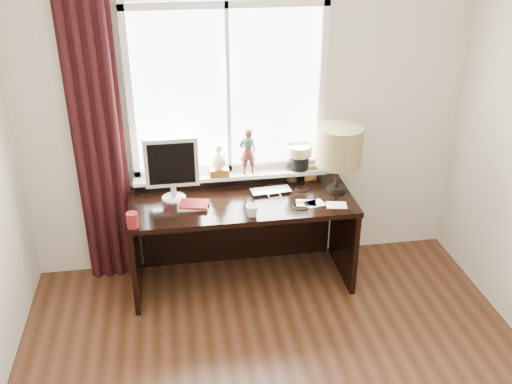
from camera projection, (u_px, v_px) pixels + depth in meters
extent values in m
cube|color=beige|center=(247.00, 114.00, 4.41)|extent=(3.50, 0.00, 2.60)
imported|color=silver|center=(271.00, 191.00, 4.42)|extent=(0.33, 0.23, 0.02)
imported|color=white|center=(252.00, 210.00, 4.07)|extent=(0.13, 0.12, 0.09)
cylinder|color=maroon|center=(132.00, 220.00, 3.93)|extent=(0.08, 0.08, 0.11)
cube|color=white|center=(228.00, 90.00, 4.29)|extent=(1.40, 0.02, 1.30)
cube|color=silver|center=(230.00, 167.00, 4.55)|extent=(1.50, 0.05, 0.05)
cube|color=silver|center=(226.00, 4.00, 3.98)|extent=(1.50, 0.05, 0.05)
cube|color=silver|center=(130.00, 96.00, 4.17)|extent=(0.05, 0.05, 1.40)
cube|color=silver|center=(322.00, 87.00, 4.37)|extent=(0.05, 0.05, 1.40)
cube|color=silver|center=(228.00, 91.00, 4.27)|extent=(0.03, 0.05, 1.30)
cube|color=silver|center=(231.00, 174.00, 4.52)|extent=(1.52, 0.18, 0.03)
cylinder|color=#5A080F|center=(168.00, 162.00, 4.39)|extent=(0.14, 0.14, 0.25)
cube|color=gold|center=(219.00, 171.00, 4.46)|extent=(0.15, 0.12, 0.06)
sphere|color=beige|center=(219.00, 160.00, 4.42)|extent=(0.13, 0.13, 0.13)
sphere|color=beige|center=(218.00, 148.00, 4.38)|extent=(0.07, 0.07, 0.07)
imported|color=brown|center=(248.00, 151.00, 4.43)|extent=(0.15, 0.11, 0.38)
cylinder|color=#1E4C51|center=(248.00, 142.00, 4.38)|extent=(0.09, 0.09, 0.05)
cylinder|color=black|center=(299.00, 162.00, 4.56)|extent=(0.16, 0.16, 0.12)
cylinder|color=#8C6B4C|center=(299.00, 150.00, 4.51)|extent=(0.20, 0.20, 0.08)
cube|color=black|center=(100.00, 147.00, 4.26)|extent=(0.38, 0.05, 2.25)
cylinder|color=black|center=(80.00, 153.00, 4.22)|extent=(0.06, 0.06, 2.20)
cylinder|color=black|center=(93.00, 153.00, 4.24)|extent=(0.06, 0.06, 2.20)
cylinder|color=black|center=(105.00, 152.00, 4.25)|extent=(0.06, 0.06, 2.20)
cylinder|color=black|center=(118.00, 151.00, 4.26)|extent=(0.06, 0.06, 2.20)
cube|color=black|center=(242.00, 202.00, 4.33)|extent=(1.70, 0.70, 0.04)
cube|color=black|center=(136.00, 253.00, 4.38)|extent=(0.04, 0.64, 0.71)
cube|color=black|center=(344.00, 235.00, 4.61)|extent=(0.04, 0.64, 0.71)
cube|color=black|center=(237.00, 223.00, 4.79)|extent=(1.60, 0.03, 0.71)
cylinder|color=beige|center=(174.00, 198.00, 4.33)|extent=(0.18, 0.18, 0.01)
cylinder|color=beige|center=(173.00, 191.00, 4.30)|extent=(0.04, 0.04, 0.10)
cube|color=beige|center=(171.00, 163.00, 4.20)|extent=(0.40, 0.04, 0.38)
cube|color=black|center=(171.00, 164.00, 4.17)|extent=(0.34, 0.01, 0.32)
cube|color=beige|center=(193.00, 205.00, 4.22)|extent=(0.23, 0.17, 0.02)
cube|color=maroon|center=(194.00, 204.00, 4.20)|extent=(0.24, 0.19, 0.01)
cylinder|color=black|center=(292.00, 173.00, 4.60)|extent=(0.09, 0.09, 0.12)
cylinder|color=black|center=(290.00, 167.00, 4.58)|extent=(0.01, 0.01, 0.22)
cylinder|color=black|center=(294.00, 170.00, 4.58)|extent=(0.01, 0.01, 0.19)
cylinder|color=black|center=(292.00, 165.00, 4.58)|extent=(0.01, 0.01, 0.25)
cylinder|color=black|center=(294.00, 170.00, 4.60)|extent=(0.01, 0.01, 0.17)
cube|color=gold|center=(311.00, 173.00, 4.59)|extent=(0.10, 0.02, 0.13)
cube|color=#996633|center=(311.00, 174.00, 4.58)|extent=(0.08, 0.01, 0.10)
cylinder|color=black|center=(336.00, 188.00, 4.46)|extent=(0.14, 0.14, 0.03)
cylinder|color=black|center=(337.00, 174.00, 4.40)|extent=(0.03, 0.03, 0.22)
cylinder|color=tan|center=(339.00, 146.00, 4.30)|extent=(0.35, 0.35, 0.30)
cube|color=white|center=(336.00, 205.00, 4.24)|extent=(0.17, 0.14, 0.00)
cube|color=white|center=(306.00, 203.00, 4.27)|extent=(0.17, 0.14, 0.00)
cube|color=white|center=(314.00, 203.00, 4.26)|extent=(0.17, 0.14, 0.00)
torus|color=black|center=(301.00, 206.00, 4.22)|extent=(0.18, 0.18, 0.01)
torus|color=black|center=(302.00, 189.00, 4.47)|extent=(0.15, 0.15, 0.01)
torus|color=black|center=(273.00, 187.00, 4.51)|extent=(0.11, 0.11, 0.01)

